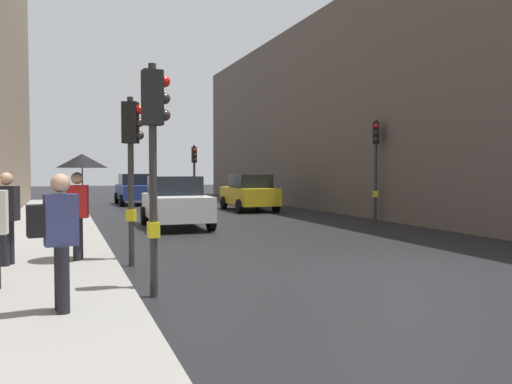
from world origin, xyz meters
TOP-DOWN VIEW (x-y plane):
  - ground_plane at (0.00, 0.00)m, footprint 120.00×120.00m
  - sidewalk_kerb at (-6.76, 6.00)m, footprint 2.86×40.00m
  - building_facade_right at (11.33, 15.33)m, footprint 12.00×35.47m
  - traffic_light_far_median at (0.28, 18.80)m, footprint 0.24×0.43m
  - traffic_light_mid_street at (5.02, 8.79)m, footprint 0.36×0.44m
  - traffic_light_near_right at (-5.01, 2.32)m, footprint 0.45×0.34m
  - traffic_light_near_left at (-5.01, -0.45)m, footprint 0.44×0.27m
  - car_white_compact at (-2.69, 9.27)m, footprint 2.09×4.24m
  - car_blue_van at (-2.43, 22.02)m, footprint 2.06×4.22m
  - car_yellow_taxi at (2.19, 15.40)m, footprint 2.10×4.24m
  - pedestrian_with_umbrella at (-6.00, 2.54)m, footprint 1.00×1.00m
  - pedestrian_with_grey_backpack at (-6.41, -1.48)m, footprint 0.63×0.37m
  - pedestrian_in_dark_coat at (-7.35, 2.38)m, footprint 0.47×0.39m

SIDE VIEW (x-z plane):
  - ground_plane at x=0.00m, z-range 0.00..0.00m
  - sidewalk_kerb at x=-6.76m, z-range 0.00..0.16m
  - car_white_compact at x=-2.69m, z-range 0.00..1.76m
  - car_blue_van at x=-2.43m, z-range 0.00..1.76m
  - car_yellow_taxi at x=2.19m, z-range 0.00..1.76m
  - pedestrian_in_dark_coat at x=-7.35m, z-range 0.25..2.02m
  - pedestrian_with_grey_backpack at x=-6.41m, z-range 0.28..2.05m
  - pedestrian_with_umbrella at x=-6.00m, z-range 0.77..2.91m
  - traffic_light_far_median at x=0.28m, z-range 0.63..3.94m
  - traffic_light_near_right at x=-5.01m, z-range 0.66..4.11m
  - traffic_light_near_left at x=-5.01m, z-range 0.68..4.29m
  - traffic_light_mid_street at x=5.02m, z-range 0.74..4.67m
  - building_facade_right at x=11.33m, z-range 0.00..9.68m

